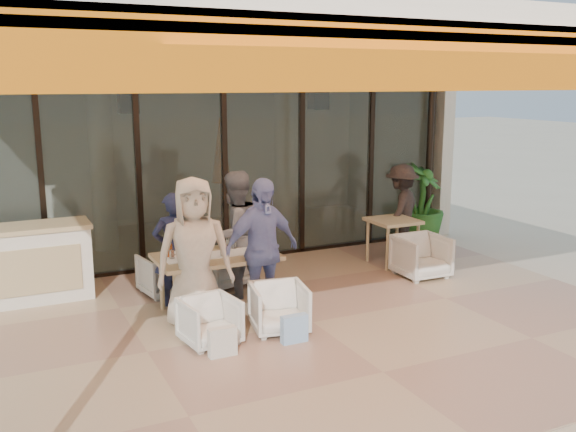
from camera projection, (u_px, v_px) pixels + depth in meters
name	position (u px, v px, depth m)	size (l,w,h in m)	color
ground	(313.00, 324.00, 7.70)	(70.00, 70.00, 0.00)	#C6B293
terrace_floor	(313.00, 324.00, 7.70)	(8.00, 6.00, 0.01)	tan
terrace_structure	(327.00, 44.00, 6.80)	(8.00, 6.00, 3.40)	silver
glass_storefront	(224.00, 164.00, 10.02)	(8.08, 0.10, 3.20)	#9EADA3
interior_block	(181.00, 116.00, 11.94)	(9.05, 3.62, 3.52)	silver
host_counter	(18.00, 265.00, 8.30)	(1.85, 0.65, 1.04)	silver
dining_table	(216.00, 259.00, 7.99)	(1.50, 0.90, 0.93)	tan
chair_far_left	(165.00, 272.00, 8.72)	(0.61, 0.57, 0.62)	silver
chair_far_right	(223.00, 262.00, 9.07)	(0.68, 0.64, 0.70)	silver
chair_near_left	(210.00, 319.00, 7.05)	(0.57, 0.54, 0.59)	silver
chair_near_right	(279.00, 306.00, 7.40)	(0.62, 0.58, 0.63)	silver
diner_navy	(173.00, 250.00, 8.19)	(0.55, 0.36, 1.49)	#181C36
diner_grey	(235.00, 235.00, 8.52)	(0.83, 0.65, 1.72)	slate
diner_cream	(194.00, 255.00, 7.36)	(0.88, 0.58, 1.81)	beige
diner_periwinkle	(262.00, 249.00, 7.73)	(1.02, 0.43, 1.75)	#7480C2
tote_bag_cream	(222.00, 343.00, 6.72)	(0.30, 0.10, 0.34)	silver
tote_bag_blue	(294.00, 330.00, 7.08)	(0.30, 0.10, 0.34)	#99BFD8
side_table	(393.00, 226.00, 10.06)	(0.70, 0.70, 0.74)	tan
side_chair	(421.00, 255.00, 9.46)	(0.69, 0.65, 0.71)	silver
standing_woman	(401.00, 210.00, 10.61)	(0.99, 0.57, 1.54)	black
potted_palm	(422.00, 204.00, 11.46)	(0.80, 0.80, 1.43)	#1E5919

